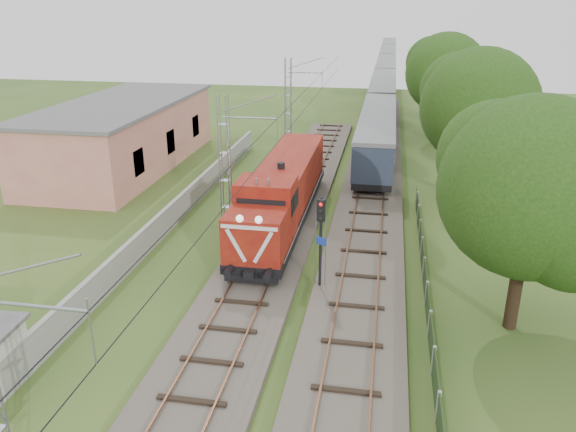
# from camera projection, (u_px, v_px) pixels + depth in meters

# --- Properties ---
(ground) EXTENTS (140.00, 140.00, 0.00)m
(ground) POSITION_uv_depth(u_px,v_px,m) (217.00, 359.00, 21.34)
(ground) COLOR #2C491B
(ground) RESTS_ON ground
(track_main) EXTENTS (4.20, 70.00, 0.45)m
(track_main) POSITION_uv_depth(u_px,v_px,m) (258.00, 272.00, 27.70)
(track_main) COLOR #6B6054
(track_main) RESTS_ON ground
(track_side) EXTENTS (4.20, 80.00, 0.45)m
(track_side) POSITION_uv_depth(u_px,v_px,m) (371.00, 194.00, 38.80)
(track_side) COLOR #6B6054
(track_side) RESTS_ON ground
(catenary) EXTENTS (3.31, 70.00, 8.00)m
(catenary) POSITION_uv_depth(u_px,v_px,m) (226.00, 166.00, 31.37)
(catenary) COLOR gray
(catenary) RESTS_ON ground
(boundary_wall) EXTENTS (0.25, 40.00, 1.50)m
(boundary_wall) POSITION_uv_depth(u_px,v_px,m) (170.00, 217.00, 33.15)
(boundary_wall) COLOR #9E9E99
(boundary_wall) RESTS_ON ground
(station_building) EXTENTS (8.40, 20.40, 5.22)m
(station_building) POSITION_uv_depth(u_px,v_px,m) (123.00, 134.00, 44.87)
(station_building) COLOR tan
(station_building) RESTS_ON ground
(fence) EXTENTS (0.12, 32.00, 1.20)m
(fence) POSITION_uv_depth(u_px,v_px,m) (430.00, 323.00, 22.56)
(fence) COLOR black
(fence) RESTS_ON ground
(locomotive) EXTENTS (2.91, 16.64, 4.23)m
(locomotive) POSITION_uv_depth(u_px,v_px,m) (283.00, 192.00, 32.96)
(locomotive) COLOR black
(locomotive) RESTS_ON ground
(coach_rake) EXTENTS (2.87, 107.20, 3.31)m
(coach_rake) POSITION_uv_depth(u_px,v_px,m) (386.00, 70.00, 86.33)
(coach_rake) COLOR black
(coach_rake) RESTS_ON ground
(signal_post) EXTENTS (0.49, 0.40, 4.64)m
(signal_post) POSITION_uv_depth(u_px,v_px,m) (321.00, 229.00, 25.09)
(signal_post) COLOR black
(signal_post) RESTS_ON ground
(tree_a) EXTENTS (7.45, 7.09, 9.65)m
(tree_a) POSITION_uv_depth(u_px,v_px,m) (534.00, 190.00, 21.23)
(tree_a) COLOR #322214
(tree_a) RESTS_ON ground
(tree_b) EXTENTS (7.81, 7.44, 10.12)m
(tree_b) POSITION_uv_depth(u_px,v_px,m) (481.00, 108.00, 35.43)
(tree_b) COLOR #322214
(tree_b) RESTS_ON ground
(tree_c) EXTENTS (7.76, 7.39, 10.05)m
(tree_c) POSITION_uv_depth(u_px,v_px,m) (447.00, 74.00, 51.55)
(tree_c) COLOR #322214
(tree_c) RESTS_ON ground
(tree_d) EXTENTS (6.13, 5.84, 7.95)m
(tree_d) POSITION_uv_depth(u_px,v_px,m) (450.00, 79.00, 58.16)
(tree_d) COLOR #322214
(tree_d) RESTS_ON ground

